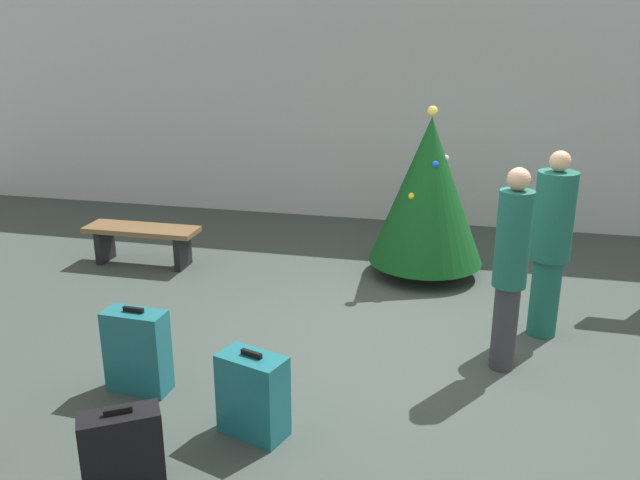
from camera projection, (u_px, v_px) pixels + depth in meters
The scene contains 9 objects.
ground_plane at pixel (408, 341), 6.25m from camera, with size 16.00×16.00×0.00m, color #38423D.
back_wall at pixel (442, 109), 9.49m from camera, with size 16.00×0.20×3.35m, color #B7BCC1.
holiday_tree at pixel (428, 191), 7.60m from camera, with size 1.33×1.33×1.99m.
waiting_bench at pixel (142, 237), 8.14m from camera, with size 1.40×0.44×0.48m.
traveller_0 at pixel (511, 265), 5.49m from camera, with size 0.40×0.40×1.77m.
traveller_1 at pixel (551, 241), 6.11m from camera, with size 0.39×0.39×1.79m.
suitcase_0 at pixel (253, 395), 4.76m from camera, with size 0.54×0.40×0.67m.
suitcase_2 at pixel (122, 449), 4.24m from camera, with size 0.55×0.46×0.57m.
suitcase_3 at pixel (137, 351), 5.33m from camera, with size 0.51×0.26×0.73m.
Camera 1 is at (0.47, -5.68, 2.87)m, focal length 37.16 mm.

